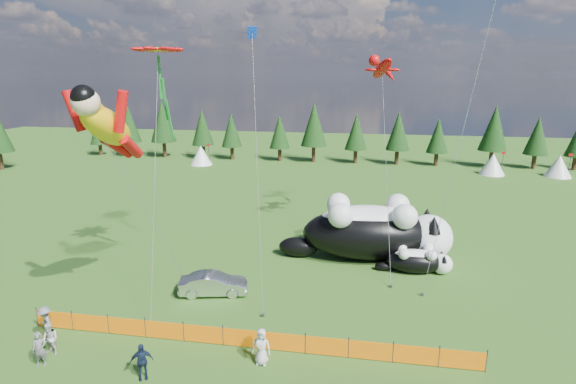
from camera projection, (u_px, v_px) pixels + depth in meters
The scene contains 16 objects.
ground at pixel (258, 315), 24.43m from camera, with size 160.00×160.00×0.00m, color #0F370A.
safety_fence at pixel (243, 338), 21.44m from camera, with size 22.06×0.06×1.10m.
tree_line at pixel (328, 136), 66.33m from camera, with size 90.00×4.00×8.00m, color black, non-canonical shape.
festival_tents at pixel (406, 161), 60.43m from camera, with size 50.00×3.20×2.80m, color white, non-canonical shape.
cat_large at pixel (375, 230), 31.58m from camera, with size 12.22×5.25×4.42m.
cat_small at pixel (418, 260), 29.56m from camera, with size 5.01×1.94×1.81m.
car at pixel (213, 284), 26.63m from camera, with size 1.40×4.01×1.32m, color silver.
spectator_a at pixel (39, 349), 20.00m from camera, with size 0.61×0.40×1.67m, color #5E5E63.
spectator_b at pixel (50, 339), 20.80m from camera, with size 0.78×0.46×1.61m, color beige.
spectator_c at pixel (142, 361), 19.15m from camera, with size 0.98×0.50×1.67m, color #131E36.
spectator_d at pixel (46, 323), 21.99m from camera, with size 1.14×0.59×1.77m, color #5E5E63.
spectator_e at pixel (261, 347), 20.14m from camera, with size 0.85×0.55×1.74m, color beige.
superhero_kite at pixel (107, 126), 21.88m from camera, with size 4.98×6.94×13.00m.
gecko_kite at pixel (382, 69), 33.78m from camera, with size 3.95×12.77×16.27m.
flower_kite at pixel (158, 53), 25.43m from camera, with size 3.79×7.70×15.11m.
diamond_kite_a at pixel (253, 46), 26.69m from camera, with size 2.49×6.66×16.43m.
Camera 1 is at (5.31, -21.34, 12.68)m, focal length 28.00 mm.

